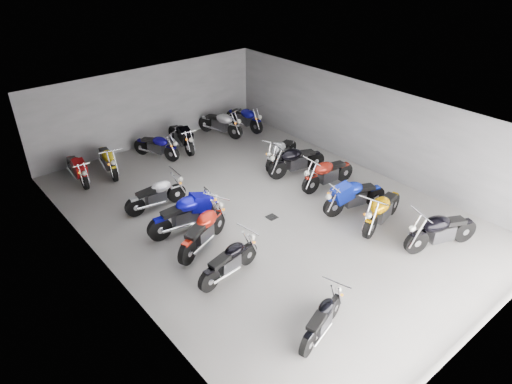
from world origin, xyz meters
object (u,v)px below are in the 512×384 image
Objects in this scene: motorcycle_right_c at (354,196)px; motorcycle_back_e at (221,123)px; motorcycle_back_f at (245,118)px; motorcycle_right_b at (382,210)px; motorcycle_right_f at (281,152)px; motorcycle_left_a at (322,319)px; motorcycle_left_c at (230,261)px; motorcycle_right_e at (296,160)px; motorcycle_right_d at (328,173)px; motorcycle_back_d at (181,137)px; motorcycle_right_a at (441,230)px; motorcycle_back_a at (77,169)px; motorcycle_back_b at (108,160)px; motorcycle_back_c at (157,146)px; motorcycle_left_e at (186,214)px; motorcycle_left_f at (157,195)px; motorcycle_left_d at (203,231)px; drain_grate at (272,217)px.

motorcycle_back_e is (0.39, 7.71, 0.00)m from motorcycle_right_c.
motorcycle_back_e reaches higher than motorcycle_back_f.
motorcycle_right_f is at bearing -18.03° from motorcycle_right_b.
motorcycle_left_a is 2.90m from motorcycle_left_c.
motorcycle_right_b reaches higher than motorcycle_right_e.
motorcycle_back_f is at bearing -3.12° from motorcycle_right_e.
motorcycle_right_e is (0.35, 2.98, 0.01)m from motorcycle_right_c.
motorcycle_back_d is (-2.20, 5.98, -0.00)m from motorcycle_right_d.
motorcycle_right_a reaches higher than motorcycle_back_f.
motorcycle_right_c is 0.99× the size of motorcycle_back_d.
motorcycle_right_a is at bearing 72.04° from motorcycle_back_e.
motorcycle_right_e is 7.83m from motorcycle_back_a.
motorcycle_left_c is 6.07m from motorcycle_right_e.
motorcycle_back_c is at bearing -169.95° from motorcycle_back_b.
motorcycle_left_e is 1.05× the size of motorcycle_right_d.
motorcycle_left_f is at bearing 17.03° from motorcycle_back_e.
motorcycle_left_f is 7.21m from motorcycle_back_f.
motorcycle_left_a is 0.81× the size of motorcycle_right_c.
motorcycle_right_f is 0.95× the size of motorcycle_back_f.
motorcycle_back_e is (5.14, 6.24, -0.00)m from motorcycle_left_d.
motorcycle_left_a is 7.64m from motorcycle_right_e.
motorcycle_right_d is at bearing 98.09° from motorcycle_left_c.
motorcycle_right_d is (5.25, 0.11, -0.00)m from motorcycle_left_d.
motorcycle_right_b reaches higher than motorcycle_back_f.
motorcycle_back_f is (4.49, 0.10, 0.03)m from motorcycle_back_c.
motorcycle_right_c reaches higher than motorcycle_back_a.
motorcycle_right_a is at bearing 108.61° from motorcycle_back_d.
motorcycle_left_c is 1.49m from motorcycle_left_d.
motorcycle_right_f is at bearing 19.04° from motorcycle_right_a.
motorcycle_left_a is 10.83m from motorcycle_back_d.
drain_grate is 3.11m from motorcycle_right_e.
motorcycle_left_a is 10.49m from motorcycle_back_c.
motorcycle_back_b is at bearing 157.46° from motorcycle_left_d.
motorcycle_left_e is 1.03× the size of motorcycle_right_e.
motorcycle_left_e is 5.30m from motorcycle_back_c.
motorcycle_back_d is (0.56, 6.20, 0.54)m from drain_grate.
motorcycle_right_b is (4.72, -5.24, 0.06)m from motorcycle_left_f.
motorcycle_left_a is 4.36m from motorcycle_left_d.
motorcycle_left_f is at bearing 68.43° from motorcycle_right_f.
motorcycle_right_d is (0.15, 4.39, -0.02)m from motorcycle_right_a.
motorcycle_back_f is (1.27, 10.39, -0.04)m from motorcycle_right_a.
motorcycle_back_a is at bearing 179.72° from motorcycle_left_c.
motorcycle_right_e is 1.10× the size of motorcycle_right_f.
motorcycle_right_a is (5.08, -6.96, 0.07)m from motorcycle_left_f.
drain_grate is 3.37m from motorcycle_right_b.
motorcycle_left_e is (-2.42, 1.13, 0.57)m from drain_grate.
motorcycle_right_b is 8.81m from motorcycle_back_d.
motorcycle_back_d is (3.25, 7.57, 0.05)m from motorcycle_left_c.
motorcycle_left_e reaches higher than motorcycle_left_f.
motorcycle_right_d is at bearing 85.58° from motorcycle_left_e.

